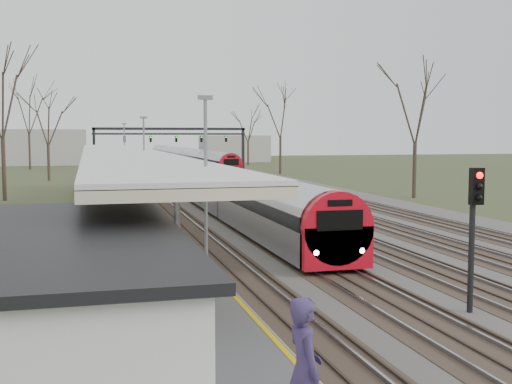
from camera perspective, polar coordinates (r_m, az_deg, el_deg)
track_bed at (r=59.77m, az=-3.95°, el=0.32°), size 24.00×160.00×0.22m
platform at (r=41.30m, az=-12.13°, el=-1.28°), size 3.50×69.00×1.00m
canopy at (r=36.57m, az=-11.90°, el=3.31°), size 4.10×50.00×3.11m
signal_gantry at (r=89.21m, az=-7.57°, el=4.95°), size 21.00×0.59×6.08m
tree_west_far at (r=51.98m, az=-21.71°, el=8.05°), size 5.50×5.50×11.33m
tree_east_far at (r=51.92m, az=14.02°, el=7.45°), size 5.00×5.00×10.30m
train_near at (r=65.98m, az=-7.43°, el=1.97°), size 2.62×90.21×3.05m
train_far at (r=107.73m, az=-6.53°, el=3.15°), size 2.62×75.21×3.05m
passenger at (r=8.51m, az=4.32°, el=-15.57°), size 0.48×0.72×1.93m
signal_post at (r=18.38m, az=18.80°, el=-2.21°), size 0.35×0.45×4.10m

